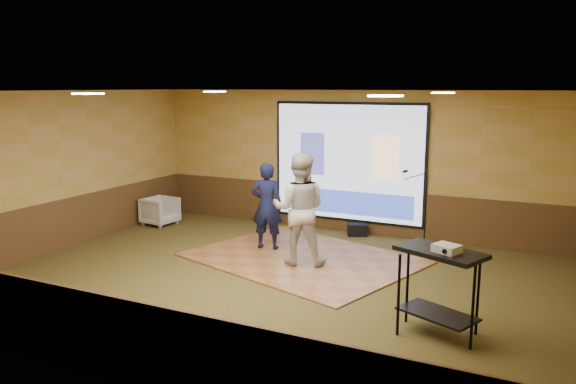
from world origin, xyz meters
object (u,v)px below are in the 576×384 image
at_px(projector_screen, 348,164).
at_px(duffel_bag, 357,230).
at_px(dance_floor, 303,258).
at_px(av_table, 439,274).
at_px(projector, 447,248).
at_px(player_left, 267,206).
at_px(player_right, 299,209).
at_px(mic_stand, 422,223).
at_px(banquet_chair, 160,211).

bearing_deg(projector_screen, duffel_bag, -31.63).
relative_size(dance_floor, av_table, 3.44).
bearing_deg(projector, player_left, 169.62).
height_order(player_right, av_table, player_right).
bearing_deg(projector, mic_stand, 129.23).
bearing_deg(av_table, duffel_bag, 120.95).
bearing_deg(av_table, banquet_chair, 155.66).
xyz_separation_m(dance_floor, banquet_chair, (-3.96, 0.93, 0.30)).
bearing_deg(projector, duffel_bag, 144.17).
distance_m(player_left, av_table, 4.38).
bearing_deg(mic_stand, banquet_chair, 177.52).
relative_size(dance_floor, player_right, 1.96).
distance_m(player_right, av_table, 3.29).
distance_m(player_left, duffel_bag, 2.23).
bearing_deg(projector_screen, player_right, -89.35).
relative_size(player_left, player_right, 0.85).
height_order(dance_floor, player_right, player_right).
bearing_deg(av_table, player_left, 147.00).
distance_m(projector_screen, dance_floor, 2.61).
distance_m(player_left, player_right, 1.11).
height_order(projector, duffel_bag, projector).
distance_m(banquet_chair, duffel_bag, 4.43).
height_order(dance_floor, banquet_chair, banquet_chair).
height_order(player_right, banquet_chair, player_right).
height_order(av_table, projector, projector).
height_order(av_table, duffel_bag, av_table).
relative_size(projector, mic_stand, 0.19).
xyz_separation_m(projector_screen, duffel_bag, (0.30, -0.19, -1.35)).
bearing_deg(player_left, player_right, 135.99).
bearing_deg(banquet_chair, projector_screen, -66.77).
bearing_deg(projector_screen, av_table, -57.21).
bearing_deg(duffel_bag, player_right, -96.82).
distance_m(dance_floor, player_left, 1.24).
bearing_deg(dance_floor, duffel_bag, 80.04).
xyz_separation_m(player_left, mic_stand, (2.62, 1.42, -0.36)).
height_order(player_right, duffel_bag, player_right).
bearing_deg(av_table, projector_screen, 122.79).
relative_size(projector_screen, projector, 11.39).
distance_m(projector_screen, mic_stand, 2.03).
xyz_separation_m(dance_floor, av_table, (2.81, -2.13, 0.79)).
relative_size(projector, banquet_chair, 0.42).
bearing_deg(player_left, av_table, 134.74).
relative_size(player_right, banquet_chair, 2.83).
relative_size(dance_floor, banquet_chair, 5.54).
xyz_separation_m(player_left, banquet_chair, (-3.09, 0.67, -0.54)).
xyz_separation_m(av_table, mic_stand, (-1.06, 3.81, -0.31)).
bearing_deg(player_left, duffel_bag, -137.50).
xyz_separation_m(banquet_chair, duffel_bag, (4.30, 1.05, -0.19)).
distance_m(mic_stand, banquet_chair, 5.76).
distance_m(projector, mic_stand, 4.10).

